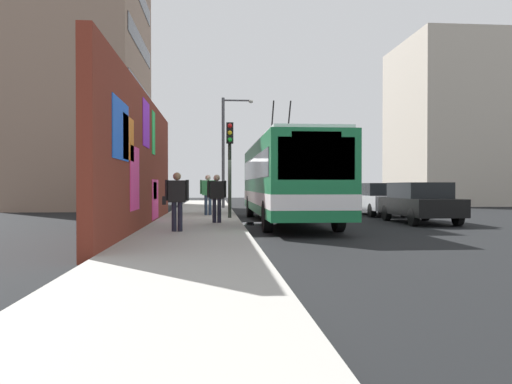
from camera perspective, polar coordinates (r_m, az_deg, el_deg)
ground_plane at (r=20.59m, az=-2.01°, el=-3.34°), size 80.00×80.00×0.00m
sidewalk_slab at (r=20.57m, az=-6.47°, el=-3.14°), size 48.00×3.20×0.15m
graffiti_wall at (r=17.23m, az=-12.66°, el=3.33°), size 15.11×0.32×4.50m
building_far_left at (r=35.69m, az=-18.36°, el=12.23°), size 11.51×6.74×17.19m
building_far_right at (r=42.02m, az=20.82°, el=7.19°), size 9.15×7.27×12.44m
city_bus at (r=19.64m, az=3.40°, el=1.62°), size 11.85×2.54×4.95m
parked_car_black at (r=20.69m, az=17.95°, el=-1.04°), size 4.31×1.88×1.58m
parked_car_silver at (r=25.59m, az=13.44°, el=-0.69°), size 4.89×1.74×1.58m
pedestrian_midblock at (r=22.55m, az=-5.44°, el=0.10°), size 0.24×0.70×1.78m
pedestrian_near_wall at (r=14.63m, az=-8.93°, el=-0.54°), size 0.23×0.75×1.69m
pedestrian_at_curb at (r=17.90m, az=-4.45°, el=-0.26°), size 0.23×0.68×1.70m
traffic_light at (r=20.47m, az=-2.98°, el=4.39°), size 0.49×0.28×3.87m
street_lamp at (r=30.08m, az=-3.31°, el=5.39°), size 0.44×1.87×6.50m
curbside_puddle at (r=19.35m, az=-0.05°, el=-3.60°), size 1.66×1.66×0.00m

